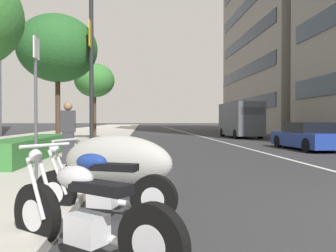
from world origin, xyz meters
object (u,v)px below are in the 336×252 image
object	(u,v)px
motorcycle_nearest_camera	(101,188)
street_tree_near_plaza_corner	(95,81)
street_lamp_with_banners	(98,27)
street_tree_far_plaza	(58,49)
parking_sign_by_curb	(36,96)
motorcycle_far_end_row	(86,217)
motorcycle_mid_row	(116,162)
pedestrian_on_plaza	(68,132)
car_following_behind	(309,137)
delivery_van_ahead	(240,119)

from	to	relation	value
motorcycle_nearest_camera	street_tree_near_plaza_corner	bearing A→B (deg)	-62.21
street_lamp_with_banners	street_tree_far_plaza	world-z (taller)	street_lamp_with_banners
parking_sign_by_curb	street_lamp_with_banners	xyz separation A→B (m)	(8.37, -0.11, 3.58)
motorcycle_far_end_row	motorcycle_nearest_camera	xyz separation A→B (m)	(1.47, 0.02, -0.01)
motorcycle_mid_row	pedestrian_on_plaza	distance (m)	3.87
car_following_behind	delivery_van_ahead	bearing A→B (deg)	-2.19
car_following_behind	delivery_van_ahead	xyz separation A→B (m)	(11.45, -0.06, 0.89)
parking_sign_by_curb	street_tree_far_plaza	bearing A→B (deg)	11.14
street_lamp_with_banners	street_tree_near_plaza_corner	bearing A→B (deg)	8.81
motorcycle_far_end_row	street_tree_near_plaza_corner	world-z (taller)	street_tree_near_plaza_corner
parking_sign_by_curb	pedestrian_on_plaza	world-z (taller)	parking_sign_by_curb
street_tree_far_plaza	street_lamp_with_banners	bearing A→B (deg)	-115.69
motorcycle_far_end_row	car_following_behind	size ratio (longest dim) A/B	0.42
pedestrian_on_plaza	motorcycle_far_end_row	bearing A→B (deg)	5.12
delivery_van_ahead	parking_sign_by_curb	xyz separation A→B (m)	(-20.35, 9.90, 0.34)
street_tree_far_plaza	street_tree_near_plaza_corner	distance (m)	7.45
motorcycle_far_end_row	car_following_behind	distance (m)	14.78
motorcycle_far_end_row	street_tree_far_plaza	world-z (taller)	street_tree_far_plaza
street_lamp_with_banners	parking_sign_by_curb	bearing A→B (deg)	179.27
parking_sign_by_curb	street_tree_far_plaza	world-z (taller)	street_tree_far_plaza
delivery_van_ahead	parking_sign_by_curb	size ratio (longest dim) A/B	1.98
car_following_behind	street_tree_far_plaza	bearing A→B (deg)	86.15
motorcycle_nearest_camera	motorcycle_mid_row	size ratio (longest dim) A/B	0.90
motorcycle_nearest_camera	delivery_van_ahead	size ratio (longest dim) A/B	0.37
motorcycle_far_end_row	car_following_behind	xyz separation A→B (m)	(12.16, -8.39, 0.17)
motorcycle_nearest_camera	delivery_van_ahead	bearing A→B (deg)	-91.17
delivery_van_ahead	street_tree_near_plaza_corner	size ratio (longest dim) A/B	1.10
parking_sign_by_curb	car_following_behind	bearing A→B (deg)	-47.85
car_following_behind	motorcycle_far_end_row	bearing A→B (deg)	143.49
delivery_van_ahead	street_tree_far_plaza	bearing A→B (deg)	131.42
motorcycle_nearest_camera	parking_sign_by_curb	world-z (taller)	parking_sign_by_curb
parking_sign_by_curb	street_tree_near_plaza_corner	bearing A→B (deg)	4.06
street_tree_near_plaza_corner	pedestrian_on_plaza	xyz separation A→B (m)	(-13.49, -1.10, -3.03)
pedestrian_on_plaza	street_tree_near_plaza_corner	bearing A→B (deg)	176.47
delivery_van_ahead	car_following_behind	bearing A→B (deg)	177.83
street_tree_far_plaza	parking_sign_by_curb	bearing A→B (deg)	-168.86
street_tree_far_plaza	street_tree_near_plaza_corner	world-z (taller)	street_tree_far_plaza
delivery_van_ahead	street_tree_near_plaza_corner	bearing A→B (deg)	106.33
motorcycle_far_end_row	motorcycle_mid_row	distance (m)	2.98
delivery_van_ahead	street_tree_near_plaza_corner	xyz separation A→B (m)	(-3.65, 11.08, 2.57)
street_tree_near_plaza_corner	pedestrian_on_plaza	size ratio (longest dim) A/B	2.92
motorcycle_nearest_camera	street_lamp_with_banners	xyz separation A→B (m)	(10.16, 1.31, 4.99)
motorcycle_far_end_row	street_tree_near_plaza_corner	bearing A→B (deg)	-44.02
motorcycle_mid_row	car_following_behind	xyz separation A→B (m)	(9.18, -8.33, 0.00)
street_lamp_with_banners	pedestrian_on_plaza	world-z (taller)	street_lamp_with_banners
delivery_van_ahead	street_tree_far_plaza	size ratio (longest dim) A/B	0.93
delivery_van_ahead	pedestrian_on_plaza	world-z (taller)	delivery_van_ahead
motorcycle_far_end_row	street_tree_near_plaza_corner	distance (m)	20.46
delivery_van_ahead	pedestrian_on_plaza	distance (m)	19.84
motorcycle_nearest_camera	parking_sign_by_curb	bearing A→B (deg)	-31.81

